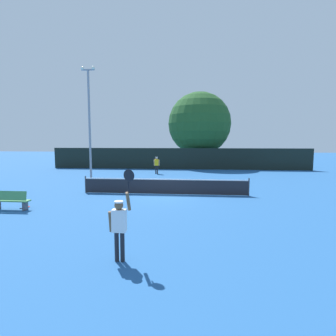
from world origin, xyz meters
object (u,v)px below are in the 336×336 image
at_px(player_serving, 120,222).
at_px(courtside_bench, 10,200).
at_px(tennis_ball, 199,184).
at_px(parked_car_near, 224,158).
at_px(spare_racket, 26,207).
at_px(light_pole, 89,117).
at_px(parked_car_mid, 260,160).
at_px(player_receiving, 157,164).
at_px(large_tree, 199,124).

height_order(player_serving, courtside_bench, player_serving).
xyz_separation_m(tennis_ball, courtside_bench, (-9.13, -8.42, 0.45)).
distance_m(courtside_bench, parked_car_near, 30.74).
xyz_separation_m(spare_racket, light_pole, (-0.41, 9.62, 5.22)).
height_order(light_pole, parked_car_near, light_pole).
distance_m(parked_car_near, parked_car_mid, 5.37).
bearing_deg(player_receiving, spare_racket, 71.70).
bearing_deg(parked_car_near, spare_racket, -114.97).
relative_size(player_receiving, parked_car_near, 0.40).
relative_size(large_tree, parked_car_near, 2.22).
distance_m(courtside_bench, parked_car_mid, 30.20).
bearing_deg(parked_car_mid, player_receiving, -135.32).
height_order(player_receiving, light_pole, light_pole).
xyz_separation_m(player_receiving, tennis_ball, (4.10, -6.10, -0.99)).
bearing_deg(large_tree, parked_car_near, 53.80).
xyz_separation_m(tennis_ball, parked_car_near, (3.96, 19.39, 0.74)).
bearing_deg(tennis_ball, courtside_bench, -137.30).
height_order(spare_racket, courtside_bench, courtside_bench).
relative_size(player_receiving, spare_racket, 3.24).
bearing_deg(parked_car_mid, parked_car_near, 149.49).
distance_m(tennis_ball, light_pole, 10.66).
relative_size(light_pole, large_tree, 1.00).
bearing_deg(tennis_ball, light_pole, 169.12).
height_order(tennis_ball, parked_car_mid, parked_car_mid).
bearing_deg(courtside_bench, large_tree, 67.60).
xyz_separation_m(courtside_bench, parked_car_mid, (17.44, 24.66, 0.30)).
bearing_deg(tennis_ball, parked_car_near, 78.45).
height_order(tennis_ball, large_tree, large_tree).
distance_m(player_receiving, spare_racket, 14.74).
xyz_separation_m(tennis_ball, parked_car_mid, (8.31, 16.23, 0.74)).
xyz_separation_m(large_tree, parked_car_near, (3.73, 5.10, -4.62)).
height_order(courtside_bench, large_tree, large_tree).
bearing_deg(large_tree, player_receiving, -117.88).
bearing_deg(player_receiving, parked_car_mid, -140.77).
bearing_deg(player_serving, parked_car_mid, 69.95).
xyz_separation_m(player_serving, tennis_ball, (2.45, 13.26, -1.08)).
bearing_deg(spare_racket, player_receiving, 71.70).
bearing_deg(large_tree, courtside_bench, -112.40).
relative_size(tennis_ball, light_pole, 0.01).
height_order(player_serving, spare_racket, player_serving).
xyz_separation_m(large_tree, parked_car_mid, (8.08, 1.94, -4.62)).
relative_size(courtside_bench, parked_car_near, 0.43).
bearing_deg(player_receiving, courtside_bench, 70.91).
xyz_separation_m(player_receiving, large_tree, (4.33, 8.19, 4.37)).
xyz_separation_m(player_receiving, spare_racket, (-4.62, -13.96, -1.01)).
height_order(player_serving, parked_car_mid, player_serving).
xyz_separation_m(player_serving, parked_car_mid, (10.76, 29.49, -0.34)).
distance_m(tennis_ball, parked_car_near, 19.80).
bearing_deg(parked_car_near, large_tree, -126.21).
relative_size(player_serving, large_tree, 0.27).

